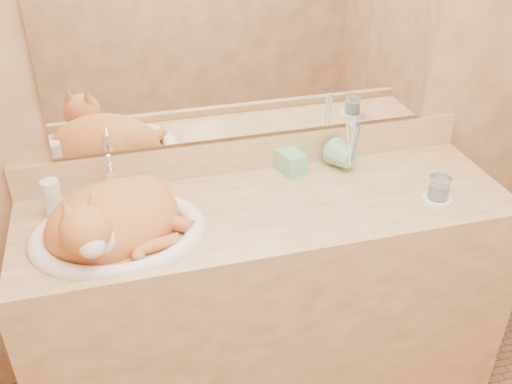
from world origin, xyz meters
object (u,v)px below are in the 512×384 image
object	(u,v)px
vanity_counter	(269,306)
sink_basin	(116,213)
toothbrush_cup	(351,162)
water_glass	(439,187)
soap_dispenser	(300,156)
cat	(111,218)

from	to	relation	value
vanity_counter	sink_basin	size ratio (longest dim) A/B	3.14
toothbrush_cup	water_glass	distance (m)	0.31
water_glass	toothbrush_cup	bearing A→B (deg)	131.66
vanity_counter	water_glass	bearing A→B (deg)	-10.11
sink_basin	soap_dispenser	world-z (taller)	soap_dispenser
soap_dispenser	cat	bearing A→B (deg)	178.84
soap_dispenser	water_glass	bearing A→B (deg)	-51.01
soap_dispenser	toothbrush_cup	size ratio (longest dim) A/B	1.64
sink_basin	cat	xyz separation A→B (m)	(-0.02, -0.00, -0.01)
vanity_counter	soap_dispenser	world-z (taller)	soap_dispenser
vanity_counter	toothbrush_cup	xyz separation A→B (m)	(0.33, 0.14, 0.47)
vanity_counter	soap_dispenser	distance (m)	0.56
vanity_counter	cat	size ratio (longest dim) A/B	3.90
cat	soap_dispenser	world-z (taller)	cat
cat	toothbrush_cup	bearing A→B (deg)	-9.50
vanity_counter	soap_dispenser	size ratio (longest dim) A/B	9.48
soap_dispenser	water_glass	world-z (taller)	soap_dispenser
vanity_counter	toothbrush_cup	size ratio (longest dim) A/B	15.53
soap_dispenser	toothbrush_cup	world-z (taller)	soap_dispenser
sink_basin	soap_dispenser	size ratio (longest dim) A/B	3.02
sink_basin	cat	world-z (taller)	cat
water_glass	cat	bearing A→B (deg)	176.00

